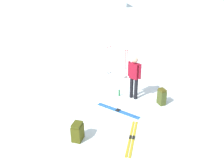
% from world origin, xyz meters
% --- Properties ---
extents(ground_plane, '(80.00, 80.00, 0.00)m').
position_xyz_m(ground_plane, '(0.00, 0.00, 0.00)').
color(ground_plane, white).
extents(distant_snow_ridge, '(18.49, 6.99, 1.55)m').
position_xyz_m(distant_snow_ridge, '(0.04, 25.95, 0.78)').
color(distant_snow_ridge, white).
rests_on(distant_snow_ridge, ground_plane).
extents(skier_standing, '(0.38, 0.48, 1.70)m').
position_xyz_m(skier_standing, '(0.86, -0.06, 0.95)').
color(skier_standing, black).
rests_on(skier_standing, ground_plane).
extents(ski_pair_near, '(0.96, 1.58, 0.05)m').
position_xyz_m(ski_pair_near, '(-0.09, -2.35, 0.01)').
color(ski_pair_near, gold).
rests_on(ski_pair_near, ground_plane).
extents(ski_pair_far, '(1.22, 1.46, 0.05)m').
position_xyz_m(ski_pair_far, '(-0.02, -0.79, 0.01)').
color(ski_pair_far, '#215BA6').
rests_on(ski_pair_far, ground_plane).
extents(backpack_large_dark, '(0.25, 0.34, 0.63)m').
position_xyz_m(backpack_large_dark, '(1.68, -0.80, 0.31)').
color(backpack_large_dark, '#424C1F').
rests_on(backpack_large_dark, ground_plane).
extents(backpack_bright, '(0.43, 0.46, 0.58)m').
position_xyz_m(backpack_bright, '(-1.64, -1.95, 0.28)').
color(backpack_bright, '#464711').
rests_on(backpack_bright, ground_plane).
extents(ski_poles_planted_near, '(0.16, 0.10, 1.37)m').
position_xyz_m(ski_poles_planted_near, '(1.21, 1.78, 0.76)').
color(ski_poles_planted_near, maroon).
rests_on(ski_poles_planted_near, ground_plane).
extents(ski_poles_planted_far, '(0.21, 0.11, 1.36)m').
position_xyz_m(ski_poles_planted_far, '(0.62, 2.50, 0.75)').
color(ski_poles_planted_far, '#ADADC6').
rests_on(ski_poles_planted_far, ground_plane).
extents(thermos_bottle, '(0.07, 0.07, 0.26)m').
position_xyz_m(thermos_bottle, '(0.38, 0.27, 0.13)').
color(thermos_bottle, '#1F6A35').
rests_on(thermos_bottle, ground_plane).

